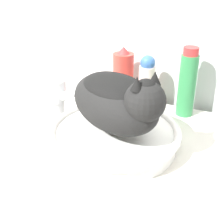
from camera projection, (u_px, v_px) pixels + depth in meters
name	position (u px, v px, depth m)	size (l,w,h in m)	color
wall_back	(149.00, 0.00, 0.99)	(8.00, 0.05, 2.40)	silver
sink_basin	(114.00, 135.00, 0.81)	(0.34, 0.34, 0.06)	white
cat	(118.00, 100.00, 0.75)	(0.31, 0.31, 0.17)	black
faucet	(58.00, 98.00, 0.89)	(0.14, 0.06, 0.15)	silver
shampoo_bottle_tall	(187.00, 83.00, 0.94)	(0.05, 0.05, 0.21)	#338C4C
lotion_bottle_white	(147.00, 82.00, 0.99)	(0.05, 0.05, 0.17)	silver
spray_bottle_trigger	(123.00, 78.00, 1.02)	(0.07, 0.07, 0.19)	#DB3D33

